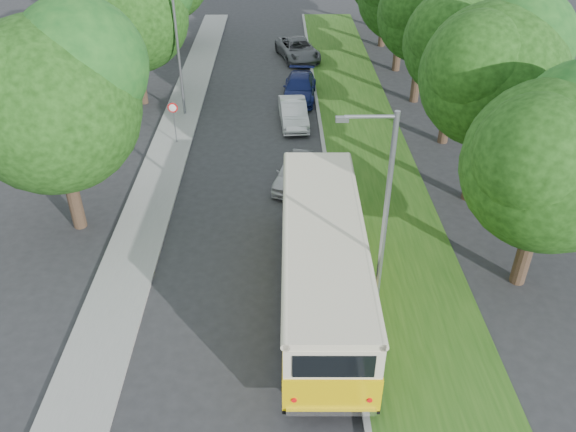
{
  "coord_description": "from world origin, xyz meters",
  "views": [
    {
      "loc": [
        1.18,
        -16.26,
        13.83
      ],
      "look_at": [
        1.5,
        2.37,
        1.5
      ],
      "focal_mm": 35.0,
      "sensor_mm": 36.0,
      "label": 1
    }
  ],
  "objects_px": {
    "car_blue": "(299,88)",
    "vintage_bus": "(323,263)",
    "lamppost_far": "(176,48)",
    "lamppost_near": "(381,225)",
    "car_white": "(293,113)",
    "car_silver": "(294,172)",
    "car_grey": "(298,49)"
  },
  "relations": [
    {
      "from": "car_white",
      "to": "car_blue",
      "type": "bearing_deg",
      "value": 79.01
    },
    {
      "from": "vintage_bus",
      "to": "car_silver",
      "type": "bearing_deg",
      "value": 96.3
    },
    {
      "from": "car_white",
      "to": "lamppost_far",
      "type": "bearing_deg",
      "value": 163.9
    },
    {
      "from": "lamppost_far",
      "to": "vintage_bus",
      "type": "distance_m",
      "value": 18.52
    },
    {
      "from": "car_blue",
      "to": "vintage_bus",
      "type": "bearing_deg",
      "value": -83.73
    },
    {
      "from": "lamppost_far",
      "to": "vintage_bus",
      "type": "xyz_separation_m",
      "value": [
        7.35,
        -16.82,
        -2.48
      ]
    },
    {
      "from": "vintage_bus",
      "to": "lamppost_far",
      "type": "bearing_deg",
      "value": 114.69
    },
    {
      "from": "lamppost_near",
      "to": "car_blue",
      "type": "relative_size",
      "value": 1.6
    },
    {
      "from": "car_white",
      "to": "car_silver",
      "type": "bearing_deg",
      "value": -95.11
    },
    {
      "from": "car_blue",
      "to": "lamppost_near",
      "type": "bearing_deg",
      "value": -79.55
    },
    {
      "from": "lamppost_near",
      "to": "car_white",
      "type": "relative_size",
      "value": 1.87
    },
    {
      "from": "car_silver",
      "to": "car_grey",
      "type": "bearing_deg",
      "value": 103.0
    },
    {
      "from": "lamppost_far",
      "to": "car_white",
      "type": "height_order",
      "value": "lamppost_far"
    },
    {
      "from": "car_silver",
      "to": "car_grey",
      "type": "xyz_separation_m",
      "value": [
        0.77,
        19.18,
        0.1
      ]
    },
    {
      "from": "car_silver",
      "to": "car_white",
      "type": "height_order",
      "value": "car_white"
    },
    {
      "from": "vintage_bus",
      "to": "car_blue",
      "type": "distance_m",
      "value": 19.41
    },
    {
      "from": "lamppost_far",
      "to": "car_blue",
      "type": "xyz_separation_m",
      "value": [
        7.21,
        2.57,
        -3.39
      ]
    },
    {
      "from": "lamppost_near",
      "to": "car_white",
      "type": "bearing_deg",
      "value": 97.29
    },
    {
      "from": "car_blue",
      "to": "car_silver",
      "type": "bearing_deg",
      "value": -87.37
    },
    {
      "from": "lamppost_far",
      "to": "car_blue",
      "type": "bearing_deg",
      "value": 19.64
    },
    {
      "from": "car_silver",
      "to": "car_blue",
      "type": "bearing_deg",
      "value": 102.07
    },
    {
      "from": "car_white",
      "to": "car_blue",
      "type": "relative_size",
      "value": 0.86
    },
    {
      "from": "lamppost_near",
      "to": "vintage_bus",
      "type": "height_order",
      "value": "lamppost_near"
    },
    {
      "from": "vintage_bus",
      "to": "car_blue",
      "type": "bearing_deg",
      "value": 91.49
    },
    {
      "from": "car_silver",
      "to": "vintage_bus",
      "type": "bearing_deg",
      "value": -69.48
    },
    {
      "from": "lamppost_near",
      "to": "lamppost_far",
      "type": "xyz_separation_m",
      "value": [
        -8.91,
        18.5,
        -0.25
      ]
    },
    {
      "from": "lamppost_far",
      "to": "car_silver",
      "type": "xyz_separation_m",
      "value": [
        6.59,
        -8.48,
        -3.46
      ]
    },
    {
      "from": "lamppost_near",
      "to": "car_blue",
      "type": "bearing_deg",
      "value": 94.59
    },
    {
      "from": "car_grey",
      "to": "vintage_bus",
      "type": "bearing_deg",
      "value": -103.94
    },
    {
      "from": "car_white",
      "to": "car_grey",
      "type": "relative_size",
      "value": 0.78
    },
    {
      "from": "lamppost_far",
      "to": "vintage_bus",
      "type": "bearing_deg",
      "value": -66.39
    },
    {
      "from": "lamppost_near",
      "to": "car_blue",
      "type": "xyz_separation_m",
      "value": [
        -1.69,
        21.07,
        -3.65
      ]
    }
  ]
}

